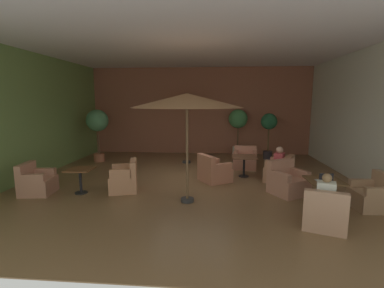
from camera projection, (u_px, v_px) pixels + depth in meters
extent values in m
cube|color=brown|center=(191.00, 182.00, 8.22)|extent=(9.99, 9.41, 0.02)
cube|color=#955840|center=(200.00, 111.00, 12.51)|extent=(9.99, 0.08, 3.89)
cube|color=#6E8F4A|center=(29.00, 116.00, 8.33)|extent=(0.08, 9.41, 3.89)
cube|color=silver|center=(371.00, 118.00, 7.50)|extent=(0.08, 9.41, 3.89)
cube|color=silver|center=(191.00, 46.00, 7.61)|extent=(9.99, 9.41, 0.06)
cylinder|color=black|center=(322.00, 207.00, 6.21)|extent=(0.38, 0.38, 0.02)
cylinder|color=black|center=(323.00, 195.00, 6.17)|extent=(0.07, 0.07, 0.62)
cube|color=brown|center=(324.00, 181.00, 6.12)|extent=(0.76, 0.76, 0.03)
cube|color=tan|center=(288.00, 186.00, 7.11)|extent=(1.09, 1.09, 0.44)
cube|color=tan|center=(281.00, 167.00, 7.31)|extent=(0.78, 0.56, 0.42)
cube|color=tan|center=(300.00, 173.00, 7.16)|extent=(0.44, 0.60, 0.18)
cube|color=tan|center=(281.00, 176.00, 6.88)|extent=(0.44, 0.60, 0.18)
cube|color=tan|center=(324.00, 217.00, 5.25)|extent=(0.94, 0.93, 0.40)
cube|color=tan|center=(326.00, 202.00, 4.93)|extent=(0.75, 0.40, 0.39)
cube|color=tan|center=(308.00, 199.00, 5.36)|extent=(0.33, 0.58, 0.19)
cube|color=tan|center=(343.00, 204.00, 5.12)|extent=(0.33, 0.58, 0.19)
cube|color=tan|center=(370.00, 200.00, 6.14)|extent=(0.75, 0.78, 0.41)
cube|color=tan|center=(379.00, 192.00, 5.79)|extent=(0.57, 0.15, 0.18)
cube|color=tan|center=(362.00, 183.00, 6.41)|extent=(0.57, 0.15, 0.18)
cylinder|color=black|center=(81.00, 193.00, 7.22)|extent=(0.33, 0.33, 0.02)
cylinder|color=black|center=(81.00, 182.00, 7.17)|extent=(0.07, 0.07, 0.62)
cube|color=brown|center=(80.00, 169.00, 7.12)|extent=(0.65, 0.65, 0.03)
cube|color=tan|center=(38.00, 186.00, 7.14)|extent=(0.82, 0.84, 0.42)
cube|color=tan|center=(26.00, 171.00, 7.07)|extent=(0.26, 0.77, 0.40)
cube|color=tan|center=(45.00, 172.00, 7.40)|extent=(0.58, 0.21, 0.19)
cube|color=tan|center=(33.00, 178.00, 6.80)|extent=(0.58, 0.21, 0.19)
cube|color=tan|center=(123.00, 183.00, 7.37)|extent=(0.87, 0.92, 0.44)
cube|color=tan|center=(133.00, 167.00, 7.35)|extent=(0.34, 0.78, 0.38)
cube|color=tan|center=(120.00, 174.00, 7.00)|extent=(0.56, 0.26, 0.23)
cube|color=tan|center=(122.00, 168.00, 7.62)|extent=(0.56, 0.26, 0.23)
cylinder|color=black|center=(244.00, 176.00, 8.81)|extent=(0.32, 0.32, 0.02)
cylinder|color=black|center=(244.00, 167.00, 8.77)|extent=(0.07, 0.07, 0.62)
cube|color=brown|center=(244.00, 157.00, 8.72)|extent=(0.77, 0.77, 0.03)
cube|color=#BC765B|center=(245.00, 163.00, 9.84)|extent=(0.88, 0.85, 0.41)
cube|color=#BC765B|center=(245.00, 151.00, 10.07)|extent=(0.81, 0.27, 0.37)
cube|color=#BC765B|center=(255.00, 155.00, 9.68)|extent=(0.20, 0.60, 0.23)
cube|color=#BC765B|center=(236.00, 154.00, 9.82)|extent=(0.20, 0.60, 0.23)
cube|color=#BD7658|center=(215.00, 174.00, 8.28)|extent=(1.09, 1.10, 0.41)
cube|color=#BD7658|center=(206.00, 162.00, 8.07)|extent=(0.58, 0.77, 0.42)
cube|color=#BD7658|center=(210.00, 162.00, 8.55)|extent=(0.58, 0.43, 0.20)
cube|color=#BD7658|center=(223.00, 167.00, 7.95)|extent=(0.58, 0.43, 0.20)
cube|color=tan|center=(278.00, 174.00, 8.20)|extent=(0.98, 0.97, 0.45)
cube|color=tan|center=(289.00, 162.00, 7.99)|extent=(0.47, 0.71, 0.36)
cube|color=tan|center=(275.00, 165.00, 7.93)|extent=(0.57, 0.39, 0.23)
cube|color=tan|center=(280.00, 161.00, 8.41)|extent=(0.57, 0.39, 0.23)
cylinder|color=#2D2D2D|center=(187.00, 200.00, 6.61)|extent=(0.32, 0.32, 0.08)
cylinder|color=brown|center=(187.00, 150.00, 6.42)|extent=(0.06, 0.06, 2.52)
cone|color=#9A6C44|center=(187.00, 100.00, 6.24)|extent=(2.57, 2.57, 0.32)
cylinder|color=#2D2D2D|center=(187.00, 162.00, 10.75)|extent=(0.32, 0.32, 0.08)
cylinder|color=brown|center=(186.00, 130.00, 10.56)|extent=(0.06, 0.06, 2.56)
cone|color=beige|center=(186.00, 99.00, 10.38)|extent=(1.93, 1.93, 0.30)
cylinder|color=#352C31|center=(268.00, 155.00, 11.44)|extent=(0.37, 0.37, 0.33)
cylinder|color=brown|center=(268.00, 140.00, 11.34)|extent=(0.06, 0.06, 0.96)
sphere|color=#235C37|center=(269.00, 121.00, 11.22)|extent=(0.66, 0.66, 0.66)
cylinder|color=#A96144|center=(99.00, 157.00, 11.00)|extent=(0.42, 0.42, 0.32)
cylinder|color=brown|center=(98.00, 142.00, 10.90)|extent=(0.06, 0.06, 0.96)
sphere|color=#497F51|center=(97.00, 120.00, 10.77)|extent=(0.86, 0.86, 0.86)
cylinder|color=beige|center=(237.00, 151.00, 12.15)|extent=(0.43, 0.43, 0.41)
cylinder|color=brown|center=(238.00, 137.00, 12.05)|extent=(0.06, 0.06, 0.88)
sphere|color=#418349|center=(238.00, 119.00, 11.93)|extent=(0.82, 0.82, 0.82)
cube|color=silver|center=(326.00, 195.00, 5.18)|extent=(0.39, 0.35, 0.49)
sphere|color=olive|center=(327.00, 178.00, 5.13)|extent=(0.18, 0.18, 0.18)
cube|color=#BC4249|center=(279.00, 160.00, 8.13)|extent=(0.37, 0.40, 0.42)
sphere|color=tan|center=(280.00, 150.00, 8.09)|extent=(0.20, 0.20, 0.20)
cylinder|color=white|center=(323.00, 176.00, 6.22)|extent=(0.08, 0.08, 0.11)
cube|color=#9EA0A5|center=(324.00, 181.00, 6.02)|extent=(0.33, 0.25, 0.01)
cube|color=black|center=(326.00, 178.00, 5.89)|extent=(0.31, 0.04, 0.19)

